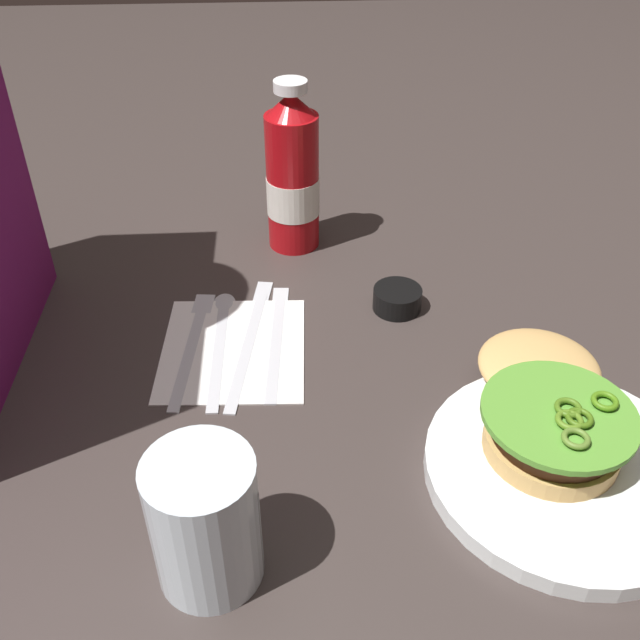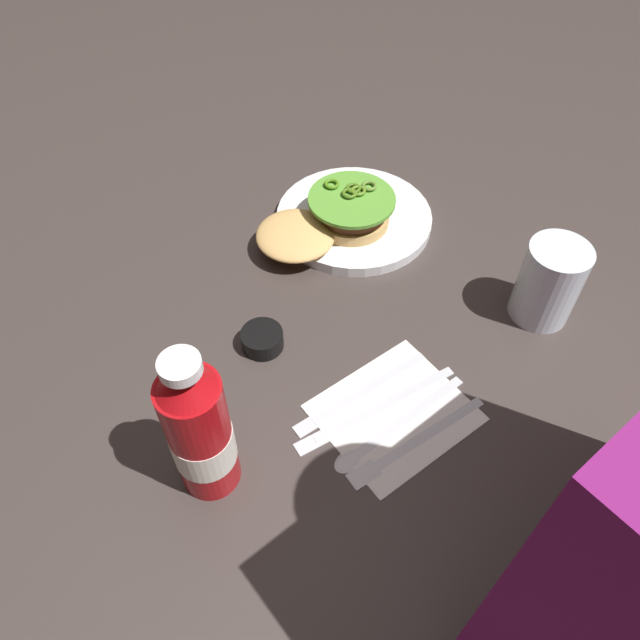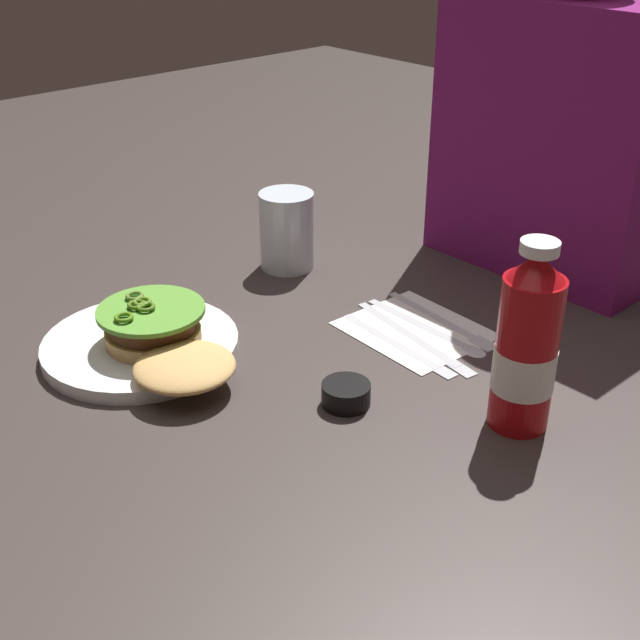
% 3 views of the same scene
% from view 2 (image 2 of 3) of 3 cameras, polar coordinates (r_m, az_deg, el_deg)
% --- Properties ---
extents(ground_plane, '(3.00, 3.00, 0.00)m').
position_cam_2_polar(ground_plane, '(0.87, -1.38, 3.45)').
color(ground_plane, '#39302D').
extents(dinner_plate, '(0.24, 0.24, 0.02)m').
position_cam_2_polar(dinner_plate, '(0.96, 3.21, 9.55)').
color(dinner_plate, white).
rests_on(dinner_plate, ground_plane).
extents(burger_sandwich, '(0.22, 0.14, 0.05)m').
position_cam_2_polar(burger_sandwich, '(0.91, 1.04, 9.51)').
color(burger_sandwich, tan).
rests_on(burger_sandwich, dinner_plate).
extents(ketchup_bottle, '(0.07, 0.07, 0.21)m').
position_cam_2_polar(ketchup_bottle, '(0.63, -11.26, -10.27)').
color(ketchup_bottle, '#AB0D12').
rests_on(ketchup_bottle, ground_plane).
extents(water_glass, '(0.08, 0.08, 0.12)m').
position_cam_2_polar(water_glass, '(0.84, 20.74, 3.30)').
color(water_glass, silver).
rests_on(water_glass, ground_plane).
extents(condiment_cup, '(0.06, 0.06, 0.03)m').
position_cam_2_polar(condiment_cup, '(0.79, -5.46, -1.82)').
color(condiment_cup, black).
rests_on(condiment_cup, ground_plane).
extents(napkin, '(0.18, 0.16, 0.00)m').
position_cam_2_polar(napkin, '(0.74, 7.01, -8.62)').
color(napkin, white).
rests_on(napkin, ground_plane).
extents(butter_knife, '(0.20, 0.03, 0.00)m').
position_cam_2_polar(butter_knife, '(0.75, 3.24, -7.13)').
color(butter_knife, silver).
rests_on(butter_knife, napkin).
extents(steak_knife, '(0.22, 0.05, 0.00)m').
position_cam_2_polar(steak_knife, '(0.73, 4.49, -8.64)').
color(steak_knife, silver).
rests_on(steak_knife, napkin).
extents(spoon_utensil, '(0.20, 0.03, 0.00)m').
position_cam_2_polar(spoon_utensil, '(0.72, 6.04, -10.57)').
color(spoon_utensil, silver).
rests_on(spoon_utensil, napkin).
extents(fork_utensil, '(0.20, 0.04, 0.00)m').
position_cam_2_polar(fork_utensil, '(0.72, 8.22, -11.64)').
color(fork_utensil, silver).
rests_on(fork_utensil, napkin).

